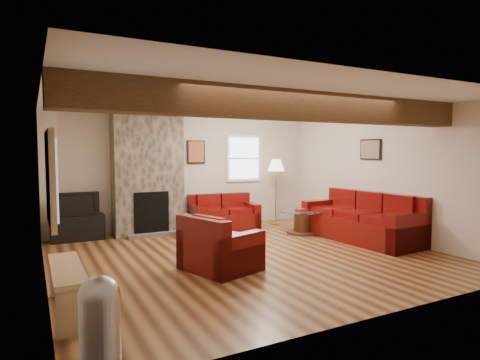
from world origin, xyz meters
The scene contains 18 objects.
room centered at (0.00, 0.00, 1.25)m, with size 8.00×8.00×8.00m.
oak_beam centered at (0.00, -1.25, 2.31)m, with size 6.00×0.36×0.38m, color #352210.
chimney_breast centered at (-1.00, 2.49, 1.22)m, with size 1.40×0.67×2.50m.
back_window centered at (1.35, 2.71, 1.55)m, with size 0.90×0.08×1.10m, color white, non-canonical shape.
hatch_window centered at (-2.96, -1.50, 1.45)m, with size 0.08×1.00×0.90m, color tan, non-canonical shape.
ceiling_dome centered at (0.90, 0.90, 2.44)m, with size 0.40×0.40×0.18m, color white, non-canonical shape.
artwork_back centered at (0.15, 2.71, 1.70)m, with size 0.42×0.06×0.52m, color black, non-canonical shape.
artwork_right centered at (2.96, 0.30, 1.75)m, with size 0.06×0.55×0.42m, color black, non-canonical shape.
sofa_three centered at (2.48, 0.03, 0.46)m, with size 2.37×0.99×0.91m, color #470509, non-canonical shape.
loveseat centered at (0.60, 2.23, 0.38)m, with size 1.44×0.83×0.76m, color #470509, non-canonical shape.
armchair_red centered at (-0.73, -0.48, 0.40)m, with size 0.98×0.86×0.79m, color #470509, non-canonical shape.
coffee_table centered at (1.88, 1.09, 0.24)m, with size 0.99×0.99×0.52m.
tv_cabinet centered at (-2.37, 2.53, 0.24)m, with size 0.97×0.39×0.49m, color black.
television centered at (-2.37, 2.53, 0.71)m, with size 0.79×0.10×0.45m, color black.
floor_lamp centered at (1.96, 2.24, 1.31)m, with size 0.39×0.39×1.53m.
pine_bench centered at (-2.83, -1.16, 0.25)m, with size 0.31×1.31×0.49m, color tan, non-canonical shape.
pedal_bin centered at (-2.70, -2.55, 0.39)m, with size 0.31×0.31×0.77m, color #AFAFB4, non-canonical shape.
coal_bucket centered at (-0.40, 1.80, 0.16)m, with size 0.35×0.35×0.33m, color slate, non-canonical shape.
Camera 1 is at (-3.13, -5.66, 1.70)m, focal length 30.00 mm.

